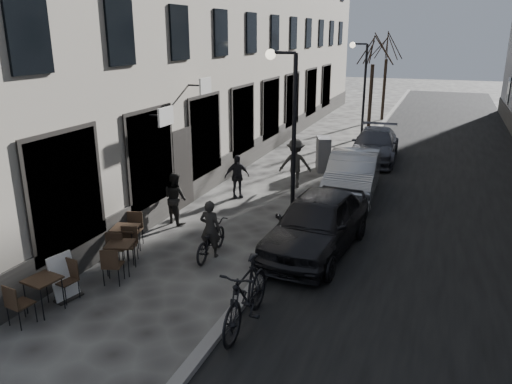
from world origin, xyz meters
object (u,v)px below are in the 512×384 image
Objects in this scene: tree_near at (374,49)px; bistro_set_a at (44,291)px; bistro_set_b at (121,255)px; sign_board at (65,281)px; bistro_set_c at (126,238)px; pedestrian_near at (175,198)px; pedestrian_far at (237,176)px; bicycle at (210,239)px; car_near at (317,223)px; car_far at (375,145)px; pedestrian_mid at (295,163)px; car_mid at (353,174)px; utility_cabinet at (323,154)px; streetlamp_far at (361,83)px; tree_far at (387,47)px; moped at (246,295)px; streetlamp_near at (288,123)px.

tree_near reaches higher than bistro_set_a.
sign_board is (-0.39, -1.48, -0.05)m from bistro_set_b.
bistro_set_c is 2.52m from pedestrian_near.
bistro_set_c is 1.06× the size of pedestrian_far.
sign_board reaches higher than bicycle.
bistro_set_b is at bearing -134.80° from pedestrian_far.
car_far is at bearing 95.28° from car_near.
pedestrian_mid reaches higher than pedestrian_near.
bicycle is 4.85m from pedestrian_far.
car_near is 5.15m from car_mid.
utility_cabinet is 0.29× the size of car_far.
bicycle is at bearing -95.17° from streetlamp_far.
car_mid is (2.47, 6.40, 0.31)m from bicycle.
car_far is at bearing 21.05° from pedestrian_far.
tree_far is 19.25m from pedestrian_far.
streetlamp_far is 2.23× the size of moped.
tree_near is 3.76× the size of pedestrian_far.
streetlamp_far is 0.89× the size of tree_near.
pedestrian_far is 8.10m from moped.
bistro_set_c is at bearing -98.09° from tree_far.
bistro_set_a is (-3.30, -6.01, -2.70)m from streetlamp_near.
tree_far is at bearing 90.00° from tree_near.
bistro_set_a is (-3.30, -18.01, -2.70)m from streetlamp_far.
streetlamp_near is 3.30× the size of bistro_set_a.
bicycle is (1.60, 1.60, 0.00)m from bistro_set_b.
tree_near is at bearing 64.56° from bistro_set_c.
streetlamp_near is 1.09× the size of car_mid.
tree_near reaches higher than bistro_set_b.
bicycle is 0.36× the size of car_far.
streetlamp_near is 4.85m from car_mid.
bicycle reaches higher than bistro_set_b.
utility_cabinet is 4.98m from pedestrian_far.
tree_near is 3.69× the size of bistro_set_a.
tree_near is 19.63m from bistro_set_b.
bicycle is at bearing 70.12° from sign_board.
bistro_set_c is at bearing -151.00° from car_near.
bistro_set_c is (-3.35, -3.08, -2.69)m from streetlamp_near.
tree_far is 3.14× the size of pedestrian_mid.
bistro_set_c is 4.95m from car_near.
tree_near reaches higher than moped.
pedestrian_near is 5.34m from pedestrian_mid.
bistro_set_c is 0.35× the size of car_near.
tree_near is 2.50× the size of moped.
car_far is (0.00, 10.56, -0.09)m from car_near.
pedestrian_near is (-3.37, -15.59, -3.88)m from tree_near.
bistro_set_b is (-2.97, -24.95, -4.21)m from tree_far.
car_far is at bearing -84.53° from tree_far.
sign_board is (-3.36, -26.43, -4.25)m from tree_far.
tree_far reaches higher than bicycle.
car_mid reaches higher than bistro_set_a.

